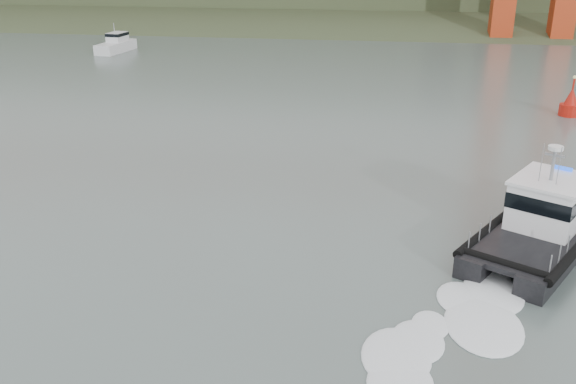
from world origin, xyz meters
name	(u,v)px	position (x,y,z in m)	size (l,w,h in m)	color
ground	(307,326)	(0.00, 0.00, 0.00)	(400.00, 400.00, 0.00)	#4D5B57
patrol_boat	(544,221)	(9.96, 8.23, 1.26)	(8.49, 10.89, 5.05)	black
motorboat	(116,44)	(-31.20, 57.30, 0.92)	(3.12, 6.91, 3.67)	silver
nav_buoy	(570,105)	(17.25, 33.16, 0.91)	(1.65, 1.65, 3.44)	#AE150C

